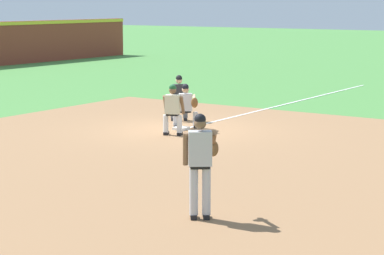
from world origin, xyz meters
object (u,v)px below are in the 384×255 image
first_base_bag (181,128)px  first_baseman (186,104)px  baseball (196,156)px  umpire (179,96)px  baserunner (173,108)px  pitcher (201,159)px

first_base_bag → first_baseman: (0.33, 0.04, 0.69)m
baseball → umpire: (4.54, 3.66, 0.76)m
baseball → umpire: 5.89m
baseball → baserunner: 3.26m
baseball → pitcher: 5.29m
baseball → first_baseman: first_baseman is taller
first_baseman → baserunner: (-1.19, -0.36, 0.06)m
first_base_bag → pitcher: (-7.36, -5.54, 1.01)m
first_baseman → umpire: (1.12, 1.04, 0.06)m
first_base_bag → baserunner: (-0.87, -0.32, 0.75)m
baseball → pitcher: bearing=-145.3°
pitcher → baseball: bearing=34.7°
first_base_bag → baserunner: bearing=-159.9°
baserunner → umpire: bearing=31.1°
first_baseman → pitcher: bearing=-144.0°
pitcher → first_base_bag: bearing=37.0°
pitcher → baserunner: (6.49, 5.22, -0.27)m
baserunner → umpire: same height
first_baseman → baserunner: size_ratio=0.92×
first_base_bag → baserunner: size_ratio=0.26×
first_base_bag → baserunner: 1.19m
pitcher → first_baseman: pitcher is taller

